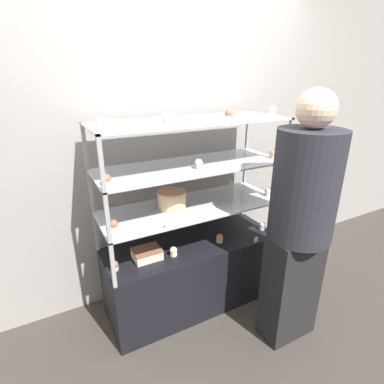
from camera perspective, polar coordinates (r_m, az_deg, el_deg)
ground_plane at (r=2.72m, az=0.00°, el=-19.92°), size 20.00×20.00×0.00m
back_wall at (r=2.46m, az=-4.47°, el=9.62°), size 8.00×0.05×2.60m
display_base at (r=2.55m, az=0.00°, el=-15.09°), size 1.37×0.51×0.57m
display_riser_lower at (r=2.25m, az=0.00°, el=-3.06°), size 1.37×0.51×0.32m
display_riser_middle at (r=2.14m, az=0.00°, el=4.68°), size 1.37×0.51×0.32m
display_riser_upper at (r=2.07m, az=0.00°, el=13.08°), size 1.37×0.51×0.32m
layer_cake_centerpiece at (r=2.19m, az=-3.89°, el=-1.44°), size 0.21×0.21×0.13m
sheet_cake_frosted at (r=2.21m, az=-8.57°, el=-11.54°), size 0.20×0.16×0.07m
cupcake_0 at (r=2.14m, az=-14.57°, el=-13.42°), size 0.06×0.06×0.07m
cupcake_1 at (r=2.22m, az=-3.56°, el=-11.23°), size 0.06×0.06×0.07m
cupcake_2 at (r=2.39m, az=5.27°, el=-8.77°), size 0.06×0.06×0.07m
cupcake_3 at (r=2.63m, az=13.19°, el=-6.30°), size 0.06×0.06×0.07m
price_tag_0 at (r=2.43m, az=12.06°, el=-8.90°), size 0.04×0.00×0.04m
cupcake_4 at (r=1.95m, az=-14.67°, el=-6.13°), size 0.06×0.06×0.07m
cupcake_5 at (r=2.49m, az=14.29°, el=0.01°), size 0.06×0.06×0.07m
price_tag_1 at (r=1.92m, az=-4.61°, el=-6.23°), size 0.04×0.00×0.04m
cupcake_6 at (r=1.80m, az=-16.00°, el=2.26°), size 0.06×0.06×0.07m
cupcake_7 at (r=2.05m, az=1.26°, el=5.37°), size 0.06×0.06×0.07m
cupcake_8 at (r=2.40m, az=15.20°, el=6.99°), size 0.06×0.06×0.07m
price_tag_2 at (r=2.03m, az=7.77°, el=4.76°), size 0.04×0.00×0.04m
cupcake_9 at (r=1.75m, az=-17.01°, el=12.43°), size 0.06×0.06×0.07m
cupcake_10 at (r=1.89m, az=-4.76°, el=13.87°), size 0.06×0.06×0.07m
cupcake_11 at (r=2.06m, az=7.03°, el=14.38°), size 0.06×0.06×0.07m
cupcake_12 at (r=2.38m, az=15.10°, el=14.72°), size 0.06×0.06×0.07m
price_tag_3 at (r=2.15m, az=14.62°, el=13.79°), size 0.04×0.00×0.04m
donut_glazed at (r=2.20m, az=7.55°, el=14.29°), size 0.11×0.11×0.03m
customer_figure at (r=2.05m, az=19.92°, el=-5.01°), size 0.41×0.41×1.74m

